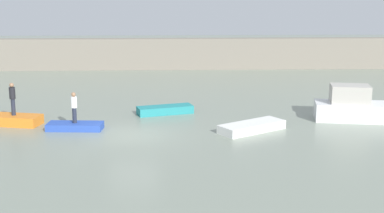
{
  "coord_description": "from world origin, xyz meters",
  "views": [
    {
      "loc": [
        2.05,
        -25.37,
        7.12
      ],
      "look_at": [
        3.04,
        2.19,
        0.97
      ],
      "focal_mm": 48.78,
      "sensor_mm": 36.0,
      "label": 1
    }
  ],
  "objects_px": {
    "person_dark_shirt": "(13,97)",
    "rowboat_white": "(252,127)",
    "motorboat": "(361,108)",
    "rowboat_orange": "(14,120)",
    "person_white_shirt": "(74,106)",
    "rowboat_teal": "(165,110)",
    "rowboat_blue": "(75,126)"
  },
  "relations": [
    {
      "from": "person_dark_shirt",
      "to": "rowboat_white",
      "type": "bearing_deg",
      "value": -7.95
    },
    {
      "from": "motorboat",
      "to": "rowboat_white",
      "type": "xyz_separation_m",
      "value": [
        -6.41,
        -2.04,
        -0.51
      ]
    },
    {
      "from": "motorboat",
      "to": "rowboat_orange",
      "type": "bearing_deg",
      "value": -179.21
    },
    {
      "from": "rowboat_orange",
      "to": "person_white_shirt",
      "type": "bearing_deg",
      "value": -5.74
    },
    {
      "from": "motorboat",
      "to": "rowboat_white",
      "type": "distance_m",
      "value": 6.74
    },
    {
      "from": "rowboat_white",
      "to": "motorboat",
      "type": "bearing_deg",
      "value": -15.24
    },
    {
      "from": "rowboat_orange",
      "to": "rowboat_white",
      "type": "bearing_deg",
      "value": 4.72
    },
    {
      "from": "rowboat_teal",
      "to": "motorboat",
      "type": "bearing_deg",
      "value": -27.17
    },
    {
      "from": "motorboat",
      "to": "rowboat_blue",
      "type": "bearing_deg",
      "value": -174.79
    },
    {
      "from": "rowboat_orange",
      "to": "rowboat_white",
      "type": "relative_size",
      "value": 0.79
    },
    {
      "from": "rowboat_white",
      "to": "rowboat_orange",
      "type": "bearing_deg",
      "value": 139.17
    },
    {
      "from": "rowboat_blue",
      "to": "rowboat_teal",
      "type": "bearing_deg",
      "value": 40.53
    },
    {
      "from": "motorboat",
      "to": "rowboat_white",
      "type": "bearing_deg",
      "value": -162.36
    },
    {
      "from": "motorboat",
      "to": "person_white_shirt",
      "type": "bearing_deg",
      "value": -174.79
    },
    {
      "from": "person_white_shirt",
      "to": "person_dark_shirt",
      "type": "distance_m",
      "value": 3.68
    },
    {
      "from": "rowboat_orange",
      "to": "person_white_shirt",
      "type": "distance_m",
      "value": 3.81
    },
    {
      "from": "motorboat",
      "to": "person_white_shirt",
      "type": "height_order",
      "value": "motorboat"
    },
    {
      "from": "rowboat_white",
      "to": "person_white_shirt",
      "type": "bearing_deg",
      "value": 143.31
    },
    {
      "from": "rowboat_blue",
      "to": "person_white_shirt",
      "type": "distance_m",
      "value": 1.08
    },
    {
      "from": "rowboat_orange",
      "to": "person_white_shirt",
      "type": "xyz_separation_m",
      "value": [
        3.48,
        -1.16,
        1.0
      ]
    },
    {
      "from": "rowboat_blue",
      "to": "person_dark_shirt",
      "type": "relative_size",
      "value": 1.61
    },
    {
      "from": "rowboat_orange",
      "to": "rowboat_blue",
      "type": "xyz_separation_m",
      "value": [
        3.48,
        -1.16,
        -0.08
      ]
    },
    {
      "from": "person_white_shirt",
      "to": "person_dark_shirt",
      "type": "xyz_separation_m",
      "value": [
        -3.48,
        1.16,
        0.26
      ]
    },
    {
      "from": "motorboat",
      "to": "rowboat_white",
      "type": "height_order",
      "value": "motorboat"
    },
    {
      "from": "rowboat_teal",
      "to": "person_dark_shirt",
      "type": "bearing_deg",
      "value": 178.95
    },
    {
      "from": "rowboat_teal",
      "to": "person_white_shirt",
      "type": "height_order",
      "value": "person_white_shirt"
    },
    {
      "from": "person_white_shirt",
      "to": "rowboat_orange",
      "type": "bearing_deg",
      "value": 161.59
    },
    {
      "from": "rowboat_orange",
      "to": "person_dark_shirt",
      "type": "xyz_separation_m",
      "value": [
        0.0,
        0.0,
        1.26
      ]
    },
    {
      "from": "rowboat_orange",
      "to": "person_dark_shirt",
      "type": "distance_m",
      "value": 1.26
    },
    {
      "from": "person_white_shirt",
      "to": "rowboat_blue",
      "type": "bearing_deg",
      "value": -26.57
    },
    {
      "from": "rowboat_white",
      "to": "person_dark_shirt",
      "type": "bearing_deg",
      "value": 139.17
    },
    {
      "from": "rowboat_orange",
      "to": "motorboat",
      "type": "bearing_deg",
      "value": 13.47
    }
  ]
}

